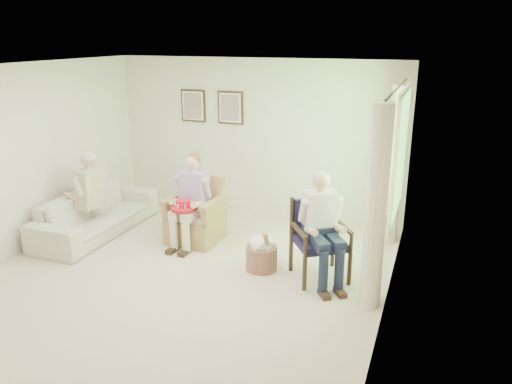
{
  "coord_description": "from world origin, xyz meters",
  "views": [
    {
      "loc": [
        2.89,
        -5.01,
        2.96
      ],
      "look_at": [
        0.79,
        0.63,
        1.05
      ],
      "focal_mm": 35.0,
      "sensor_mm": 36.0,
      "label": 1
    }
  ],
  "objects_px": {
    "wood_armchair": "(322,236)",
    "person_sofa": "(87,190)",
    "sofa": "(96,213)",
    "wicker_armchair": "(196,221)",
    "person_wicker": "(191,195)",
    "red_hat": "(184,206)",
    "person_dark": "(320,220)",
    "hatbox": "(262,253)"
  },
  "relations": [
    {
      "from": "wicker_armchair",
      "to": "wood_armchair",
      "type": "distance_m",
      "value": 2.08
    },
    {
      "from": "sofa",
      "to": "person_wicker",
      "type": "height_order",
      "value": "person_wicker"
    },
    {
      "from": "hatbox",
      "to": "person_wicker",
      "type": "bearing_deg",
      "value": 159.78
    },
    {
      "from": "wood_armchair",
      "to": "person_sofa",
      "type": "bearing_deg",
      "value": 145.34
    },
    {
      "from": "person_wicker",
      "to": "person_dark",
      "type": "bearing_deg",
      "value": -10.85
    },
    {
      "from": "wicker_armchair",
      "to": "person_wicker",
      "type": "bearing_deg",
      "value": -86.89
    },
    {
      "from": "person_wicker",
      "to": "person_dark",
      "type": "distance_m",
      "value": 2.07
    },
    {
      "from": "wood_armchair",
      "to": "person_sofa",
      "type": "distance_m",
      "value": 3.59
    },
    {
      "from": "person_dark",
      "to": "red_hat",
      "type": "bearing_deg",
      "value": 137.69
    },
    {
      "from": "sofa",
      "to": "person_dark",
      "type": "bearing_deg",
      "value": -95.44
    },
    {
      "from": "wicker_armchair",
      "to": "person_wicker",
      "type": "xyz_separation_m",
      "value": [
        0.0,
        -0.13,
        0.45
      ]
    },
    {
      "from": "wood_armchair",
      "to": "person_wicker",
      "type": "bearing_deg",
      "value": 136.33
    },
    {
      "from": "person_sofa",
      "to": "red_hat",
      "type": "height_order",
      "value": "person_sofa"
    },
    {
      "from": "person_dark",
      "to": "hatbox",
      "type": "xyz_separation_m",
      "value": [
        -0.76,
        0.04,
        -0.57
      ]
    },
    {
      "from": "person_wicker",
      "to": "wicker_armchair",
      "type": "bearing_deg",
      "value": 93.11
    },
    {
      "from": "wood_armchair",
      "to": "person_wicker",
      "type": "relative_size",
      "value": 0.75
    },
    {
      "from": "wicker_armchair",
      "to": "person_dark",
      "type": "distance_m",
      "value": 2.17
    },
    {
      "from": "wicker_armchair",
      "to": "wood_armchair",
      "type": "relative_size",
      "value": 0.97
    },
    {
      "from": "person_wicker",
      "to": "red_hat",
      "type": "distance_m",
      "value": 0.23
    },
    {
      "from": "person_sofa",
      "to": "hatbox",
      "type": "relative_size",
      "value": 2.12
    },
    {
      "from": "wood_armchair",
      "to": "person_dark",
      "type": "height_order",
      "value": "person_dark"
    },
    {
      "from": "person_dark",
      "to": "hatbox",
      "type": "relative_size",
      "value": 2.26
    },
    {
      "from": "person_wicker",
      "to": "red_hat",
      "type": "bearing_deg",
      "value": -90.75
    },
    {
      "from": "person_wicker",
      "to": "hatbox",
      "type": "bearing_deg",
      "value": -17.11
    },
    {
      "from": "wicker_armchair",
      "to": "person_wicker",
      "type": "distance_m",
      "value": 0.47
    },
    {
      "from": "sofa",
      "to": "wicker_armchair",
      "type": "bearing_deg",
      "value": -79.77
    },
    {
      "from": "person_sofa",
      "to": "hatbox",
      "type": "distance_m",
      "value": 2.87
    },
    {
      "from": "wicker_armchair",
      "to": "wood_armchair",
      "type": "xyz_separation_m",
      "value": [
        2.01,
        -0.46,
        0.24
      ]
    },
    {
      "from": "wood_armchair",
      "to": "hatbox",
      "type": "relative_size",
      "value": 1.61
    },
    {
      "from": "wicker_armchair",
      "to": "red_hat",
      "type": "xyz_separation_m",
      "value": [
        -0.01,
        -0.34,
        0.35
      ]
    },
    {
      "from": "red_hat",
      "to": "hatbox",
      "type": "xyz_separation_m",
      "value": [
        1.26,
        -0.25,
        -0.41
      ]
    },
    {
      "from": "wicker_armchair",
      "to": "wood_armchair",
      "type": "bearing_deg",
      "value": -9.89
    },
    {
      "from": "red_hat",
      "to": "hatbox",
      "type": "relative_size",
      "value": 0.62
    },
    {
      "from": "person_sofa",
      "to": "red_hat",
      "type": "bearing_deg",
      "value": 100.5
    },
    {
      "from": "wood_armchair",
      "to": "person_wicker",
      "type": "xyz_separation_m",
      "value": [
        -2.01,
        0.34,
        0.22
      ]
    },
    {
      "from": "person_dark",
      "to": "red_hat",
      "type": "relative_size",
      "value": 3.63
    },
    {
      "from": "wood_armchair",
      "to": "hatbox",
      "type": "xyz_separation_m",
      "value": [
        -0.76,
        -0.12,
        -0.3
      ]
    },
    {
      "from": "person_wicker",
      "to": "person_sofa",
      "type": "xyz_separation_m",
      "value": [
        -1.58,
        -0.3,
        -0.01
      ]
    },
    {
      "from": "sofa",
      "to": "person_sofa",
      "type": "height_order",
      "value": "person_sofa"
    },
    {
      "from": "wood_armchair",
      "to": "red_hat",
      "type": "xyz_separation_m",
      "value": [
        -2.02,
        0.13,
        0.11
      ]
    },
    {
      "from": "person_dark",
      "to": "person_sofa",
      "type": "height_order",
      "value": "person_dark"
    },
    {
      "from": "person_sofa",
      "to": "hatbox",
      "type": "bearing_deg",
      "value": 93.86
    }
  ]
}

